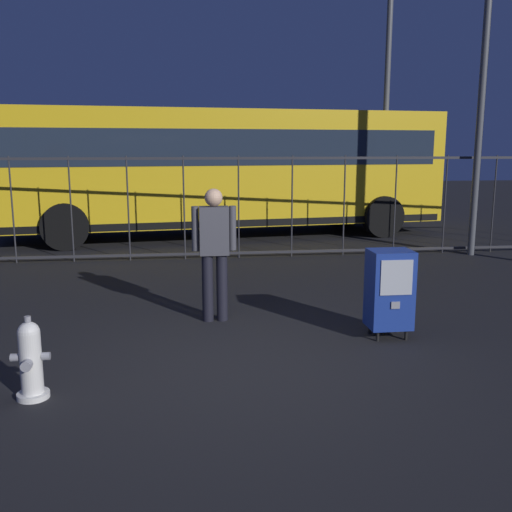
# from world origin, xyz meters

# --- Properties ---
(ground_plane) EXTENTS (60.00, 60.00, 0.00)m
(ground_plane) POSITION_xyz_m (0.00, 0.00, 0.00)
(ground_plane) COLOR black
(fire_hydrant) EXTENTS (0.33, 0.32, 0.75)m
(fire_hydrant) POSITION_xyz_m (-1.89, -0.49, 0.35)
(fire_hydrant) COLOR silver
(fire_hydrant) RESTS_ON ground_plane
(newspaper_box_primary) EXTENTS (0.48, 0.42, 1.02)m
(newspaper_box_primary) POSITION_xyz_m (1.78, 0.72, 0.57)
(newspaper_box_primary) COLOR black
(newspaper_box_primary) RESTS_ON ground_plane
(pedestrian) EXTENTS (0.55, 0.22, 1.67)m
(pedestrian) POSITION_xyz_m (-0.17, 1.62, 0.95)
(pedestrian) COLOR black
(pedestrian) RESTS_ON ground_plane
(fence_barrier) EXTENTS (18.03, 0.04, 2.00)m
(fence_barrier) POSITION_xyz_m (0.00, 5.75, 1.02)
(fence_barrier) COLOR #2D2D33
(fence_barrier) RESTS_ON ground_plane
(bus_near) EXTENTS (10.73, 3.77, 3.00)m
(bus_near) POSITION_xyz_m (0.45, 8.75, 1.71)
(bus_near) COLOR gold
(bus_near) RESTS_ON ground_plane
(street_light_far_left) EXTENTS (0.32, 0.32, 6.45)m
(street_light_far_left) POSITION_xyz_m (5.26, 5.49, 3.78)
(street_light_far_left) COLOR #4C4F54
(street_light_far_left) RESTS_ON ground_plane
(street_light_far_right) EXTENTS (0.32, 0.32, 8.08)m
(street_light_far_right) POSITION_xyz_m (4.49, 8.74, 4.62)
(street_light_far_right) COLOR #4C4F54
(street_light_far_right) RESTS_ON ground_plane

